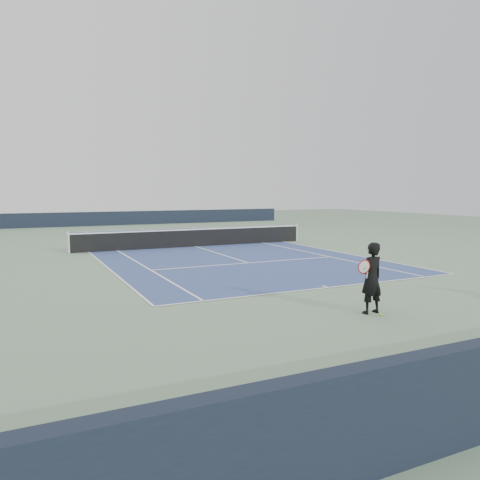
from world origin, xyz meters
name	(u,v)px	position (x,y,z in m)	size (l,w,h in m)	color
ground	(195,247)	(0.00, 0.00, 0.00)	(80.00, 80.00, 0.00)	gray
court_surface	(195,247)	(0.00, 0.00, 0.01)	(10.97, 23.77, 0.01)	#35477D
tennis_net	(195,237)	(0.00, 0.00, 0.50)	(12.90, 0.10, 1.07)	silver
windscreen_far	(125,218)	(0.00, 17.88, 0.60)	(30.00, 0.25, 1.20)	black
tennis_player	(371,278)	(-0.88, -14.79, 0.87)	(0.80, 0.52, 1.75)	black
tennis_ball	(381,315)	(-0.81, -15.10, 0.03)	(0.06, 0.06, 0.06)	#B2DB2C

